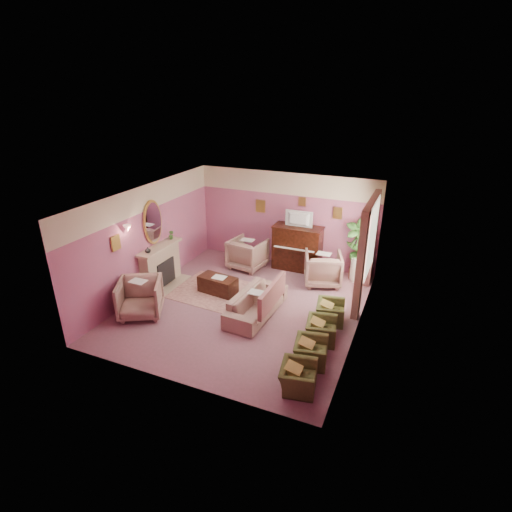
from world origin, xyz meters
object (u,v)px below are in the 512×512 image
at_px(sofa, 256,299).
at_px(floral_armchair_front, 140,296).
at_px(floral_armchair_right, 323,267).
at_px(olive_chair_d, 331,309).
at_px(floral_armchair_left, 248,252).
at_px(coffee_table, 218,285).
at_px(olive_chair_a, 298,374).
at_px(television, 298,218).
at_px(piano, 297,248).
at_px(olive_chair_c, 322,327).
at_px(side_table, 360,269).
at_px(olive_chair_b, 311,348).

distance_m(sofa, floral_armchair_front, 2.76).
distance_m(floral_armchair_right, olive_chair_d, 1.93).
bearing_deg(floral_armchair_left, coffee_table, -92.52).
bearing_deg(olive_chair_a, floral_armchair_right, 98.73).
relative_size(coffee_table, olive_chair_d, 1.36).
distance_m(olive_chair_a, olive_chair_d, 2.46).
height_order(television, floral_armchair_left, television).
bearing_deg(coffee_table, piano, 57.36).
bearing_deg(olive_chair_d, floral_armchair_front, -160.30).
xyz_separation_m(floral_armchair_front, olive_chair_c, (4.22, 0.69, -0.19)).
bearing_deg(side_table, sofa, -124.71).
xyz_separation_m(floral_armchair_right, olive_chair_b, (0.66, -3.45, -0.19)).
height_order(television, olive_chair_d, television).
bearing_deg(side_table, coffee_table, -146.26).
bearing_deg(olive_chair_d, television, 123.57).
height_order(coffee_table, olive_chair_c, olive_chair_c).
bearing_deg(olive_chair_a, sofa, 129.45).
bearing_deg(floral_armchair_front, side_table, 41.34).
bearing_deg(coffee_table, olive_chair_c, -18.50).
distance_m(television, floral_armchair_left, 1.82).
distance_m(olive_chair_a, side_table, 4.89).
bearing_deg(piano, olive_chair_a, -71.93).
xyz_separation_m(floral_armchair_left, olive_chair_a, (2.99, -4.42, -0.19)).
relative_size(coffee_table, olive_chair_b, 1.36).
relative_size(floral_armchair_front, olive_chair_c, 1.37).
relative_size(sofa, floral_armchair_left, 2.02).
bearing_deg(piano, olive_chair_d, -56.97).
height_order(floral_armchair_front, olive_chair_b, floral_armchair_front).
bearing_deg(olive_chair_c, floral_armchair_front, -170.70).
bearing_deg(olive_chair_b, floral_armchair_front, 178.24).
relative_size(sofa, side_table, 2.90).
xyz_separation_m(television, floral_armchair_left, (-1.38, -0.47, -1.10)).
distance_m(floral_armchair_front, olive_chair_c, 4.28).
relative_size(olive_chair_a, olive_chair_b, 1.00).
bearing_deg(coffee_table, olive_chair_a, -41.01).
distance_m(sofa, olive_chair_d, 1.75).
height_order(television, coffee_table, television).
distance_m(television, coffee_table, 2.99).
bearing_deg(olive_chair_c, piano, 116.04).
bearing_deg(coffee_table, side_table, 33.74).
distance_m(sofa, floral_armchair_right, 2.44).
bearing_deg(olive_chair_c, floral_armchair_right, 104.01).
xyz_separation_m(floral_armchair_front, olive_chair_b, (4.22, -0.13, -0.19)).
height_order(coffee_table, floral_armchair_right, floral_armchair_right).
bearing_deg(floral_armchair_right, olive_chair_d, -70.06).
xyz_separation_m(piano, floral_armchair_left, (-1.38, -0.52, -0.15)).
xyz_separation_m(piano, olive_chair_d, (1.61, -2.48, -0.33)).
height_order(floral_armchair_front, olive_chair_d, floral_armchair_front).
relative_size(olive_chair_b, side_table, 1.05).
bearing_deg(floral_armchair_front, olive_chair_b, -1.76).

